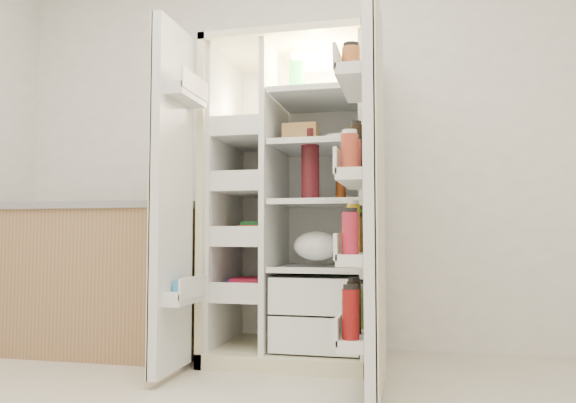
# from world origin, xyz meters

# --- Properties ---
(wall_back) EXTENTS (4.00, 0.02, 2.70)m
(wall_back) POSITION_xyz_m (0.00, 2.00, 1.35)
(wall_back) COLOR white
(wall_back) RESTS_ON floor
(refrigerator) EXTENTS (0.92, 0.70, 1.80)m
(refrigerator) POSITION_xyz_m (0.04, 1.65, 0.74)
(refrigerator) COLOR beige
(refrigerator) RESTS_ON floor
(freezer_door) EXTENTS (0.15, 0.40, 1.72)m
(freezer_door) POSITION_xyz_m (-0.47, 1.05, 0.89)
(freezer_door) COLOR silver
(freezer_door) RESTS_ON floor
(fridge_door) EXTENTS (0.17, 0.58, 1.72)m
(fridge_door) POSITION_xyz_m (0.51, 0.96, 0.87)
(fridge_door) COLOR silver
(fridge_door) RESTS_ON floor
(kitchen_counter) EXTENTS (1.23, 0.65, 0.89)m
(kitchen_counter) POSITION_xyz_m (-1.11, 1.57, 0.45)
(kitchen_counter) COLOR #A07450
(kitchen_counter) RESTS_ON floor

